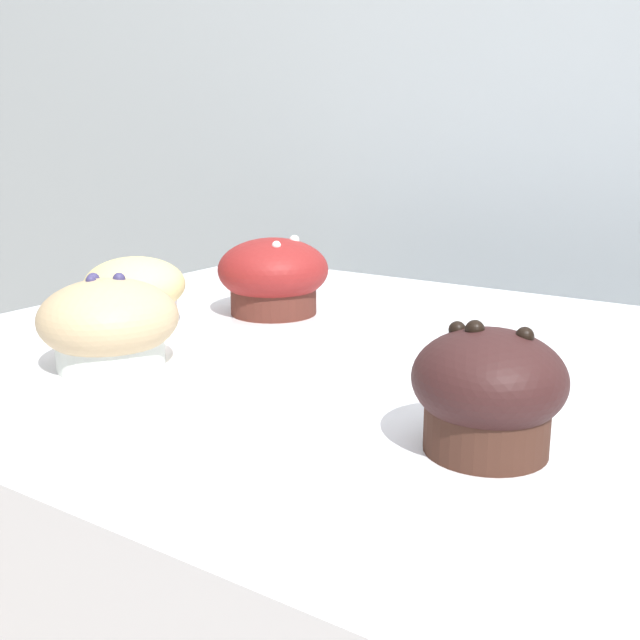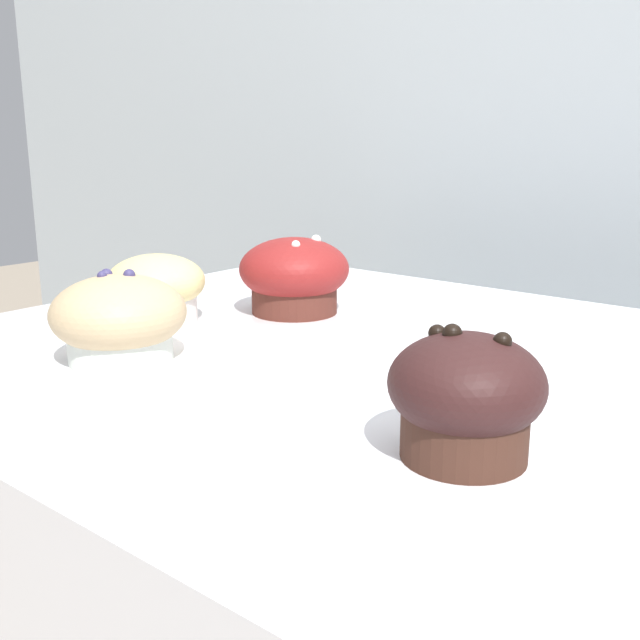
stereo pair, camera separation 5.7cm
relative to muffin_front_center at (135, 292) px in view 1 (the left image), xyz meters
The scene contains 4 objects.
muffin_front_center is the anchor object (origin of this frame).
muffin_back_left 0.40m from the muffin_front_center, 13.06° to the right, with size 0.09×0.09×0.08m.
muffin_back_right 0.13m from the muffin_front_center, 51.98° to the right, with size 0.11×0.11×0.08m.
muffin_front_left 0.14m from the muffin_front_center, 56.31° to the left, with size 0.11×0.11×0.08m.
Camera 1 is at (0.19, -0.53, 1.14)m, focal length 42.00 mm.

